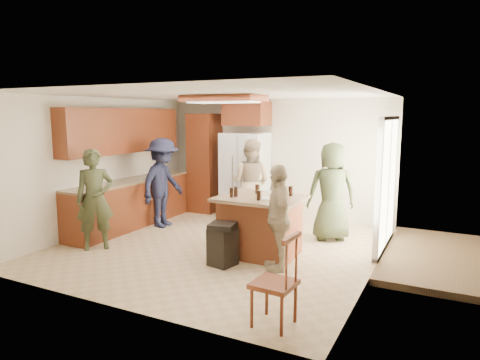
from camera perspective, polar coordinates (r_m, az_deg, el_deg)
The scene contains 12 objects.
person_front_left at distance 7.32m, azimuth -18.77°, elevation -2.47°, with size 0.60×0.44×1.65m, color #363C23.
person_behind_left at distance 8.49m, azimuth 1.42°, elevation -0.31°, with size 0.83×0.51×1.70m, color tan.
person_behind_right at distance 7.60m, azimuth 12.12°, elevation -1.52°, with size 0.84×0.55×1.72m, color #2F3720.
person_side_right at distance 6.04m, azimuth 5.11°, elevation -5.02°, with size 0.88×0.45×1.51m, color tan.
person_counter at distance 8.45m, azimuth -10.26°, elevation -0.37°, with size 1.12×0.52×1.74m, color black.
left_cabinetry at distance 8.62m, azimuth -14.65°, elevation 0.25°, with size 0.64×3.00×2.30m.
back_wall_units at distance 9.49m, azimuth -3.36°, elevation 3.86°, with size 1.80×0.60×2.45m.
refrigerator at distance 9.11m, azimuth 0.67°, elevation 0.63°, with size 0.90×0.76×1.80m.
kitchen_island at distance 6.70m, azimuth 2.68°, elevation -6.07°, with size 1.28×1.03×0.93m.
island_items at distance 6.44m, azimuth 3.74°, elevation -2.15°, with size 0.98×0.71×0.15m.
trash_bin at distance 6.30m, azimuth -2.35°, elevation -8.52°, with size 0.42×0.42×0.63m.
spindle_chair at distance 4.56m, azimuth 4.80°, elevation -13.66°, with size 0.45×0.45×0.99m.
Camera 1 is at (3.42, -5.98, 2.19)m, focal length 32.00 mm.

